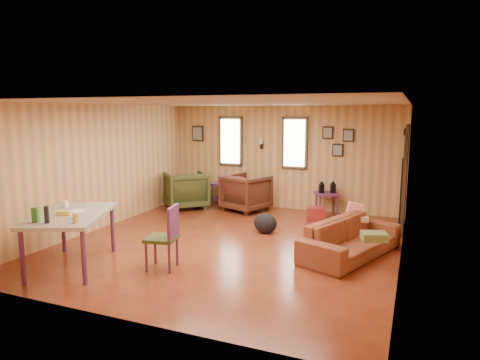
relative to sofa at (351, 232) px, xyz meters
The scene contains 11 objects.
room 2.03m from the sofa, behind, with size 5.54×6.04×2.44m.
sofa is the anchor object (origin of this frame).
recliner_brown 3.54m from the sofa, 139.27° to the left, with size 0.90×0.84×0.92m, color #4A2416.
recliner_green 4.58m from the sofa, 153.59° to the left, with size 0.91×0.86×0.94m, color #39431E.
end_table 4.32m from the sofa, 141.94° to the left, with size 0.57×0.52×0.67m.
side_table 2.72m from the sofa, 108.94° to the left, with size 0.64×0.64×0.77m.
cooler 2.32m from the sofa, 115.90° to the left, with size 0.45×0.38×0.27m.
backpack 1.83m from the sofa, 156.68° to the left, with size 0.48×0.39×0.38m.
sofa_pillows 0.27m from the sofa, 43.25° to the left, with size 0.81×1.53×0.31m.
dining_table 4.24m from the sofa, 151.28° to the right, with size 1.49×1.82×1.03m.
dining_chair 2.86m from the sofa, 146.40° to the right, with size 0.50×0.50×0.94m.
Camera 1 is at (2.87, -6.57, 2.25)m, focal length 32.00 mm.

